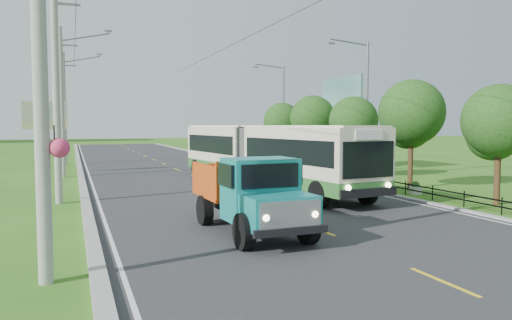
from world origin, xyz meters
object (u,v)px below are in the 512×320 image
pole_far (65,107)px  bus (265,151)px  planter_mid (337,174)px  streetlight_far (282,110)px  tree_back (282,123)px  billboard_right (341,102)px  planter_far (288,165)px  streetlight_mid (365,104)px  tree_fourth (353,124)px  planter_near (415,189)px  pole_nearest (43,58)px  pole_near (57,89)px  tree_second (497,125)px  tree_third (411,116)px  pole_mid (62,101)px  tree_fifth (312,121)px  dump_truck (250,190)px  billboard_left (45,120)px

pole_far → bus: bearing=-64.1°
planter_mid → streetlight_far: bearing=81.7°
tree_back → billboard_right: bearing=-68.3°
tree_back → planter_far: 5.48m
streetlight_mid → streetlight_far: same height
tree_fourth → planter_near: size_ratio=8.06×
tree_fourth → streetlight_far: size_ratio=0.60×
pole_nearest → pole_far: same height
pole_near → bus: 11.28m
planter_near → bus: bus is taller
tree_second → planter_near: bearing=108.0°
tree_third → bus: bearing=158.4°
tree_fourth → planter_mid: bearing=-173.6°
pole_near → pole_mid: size_ratio=1.00×
pole_nearest → tree_third: bearing=31.6°
streetlight_mid → tree_fourth: bearing=169.9°
planter_far → bus: bearing=-119.6°
tree_third → planter_mid: tree_third is taller
tree_back → tree_second: bearing=-90.0°
pole_mid → planter_near: size_ratio=14.93×
tree_third → pole_near: bearing=177.3°
streetlight_far → planter_near: (-2.04, -22.00, -4.62)m
pole_near → tree_fifth: bearing=31.6°
planter_mid → planter_far: (0.00, 8.00, 0.00)m
pole_nearest → pole_mid: bearing=90.1°
planter_far → bus: (-6.21, -10.91, 1.76)m
pole_near → streetlight_far: size_ratio=1.10×
pole_far → tree_fifth: pole_far is taller
dump_truck → tree_second: bearing=6.2°
pole_near → billboard_left: pole_near is taller
tree_third → tree_back: tree_third is taller
streetlight_mid → billboard_left: streetlight_mid is taller
bus → tree_back: bearing=56.7°
pole_near → billboard_right: bearing=28.1°
pole_near → dump_truck: (5.95, -8.67, -3.69)m
billboard_right → tree_second: bearing=-97.8°
pole_far → streetlight_mid: size_ratio=1.10×
streetlight_mid → streetlight_far: size_ratio=1.00×
tree_back → planter_mid: (-1.26, -12.14, -3.37)m
planter_far → bus: 12.67m
streetlight_mid → billboard_right: bearing=74.6°
pole_near → bus: pole_near is taller
tree_fourth → pole_mid: bearing=159.3°
tree_fifth → streetlight_far: streetlight_far is taller
pole_mid → dump_truck: bearing=-73.9°
pole_nearest → planter_near: pole_nearest is taller
planter_mid → billboard_right: 8.68m
pole_near → billboard_left: 15.10m
tree_fourth → planter_mid: 3.53m
bus → dump_truck: (-4.71, -10.77, -0.64)m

